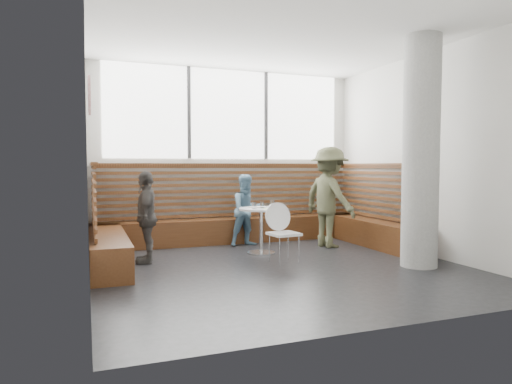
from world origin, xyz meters
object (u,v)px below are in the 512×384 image
object	(u,v)px
cafe_table	(261,221)
cafe_chair	(282,228)
concrete_column	(421,152)
child_back	(247,210)
adult_man	(329,197)
child_left	(146,217)

from	to	relation	value
cafe_table	cafe_chair	bearing A→B (deg)	-86.22
concrete_column	child_back	xyz separation A→B (m)	(-1.72, 2.41, -0.97)
cafe_chair	adult_man	world-z (taller)	adult_man
concrete_column	adult_man	size ratio (longest dim) A/B	1.84
cafe_table	adult_man	bearing A→B (deg)	7.01
concrete_column	cafe_table	distance (m)	2.63
cafe_chair	child_back	distance (m)	1.49
adult_man	child_left	world-z (taller)	adult_man
concrete_column	cafe_chair	size ratio (longest dim) A/B	3.66
cafe_chair	adult_man	bearing A→B (deg)	26.75
child_back	child_left	size ratio (longest dim) A/B	0.94
cafe_table	child_back	size ratio (longest dim) A/B	0.58
cafe_table	child_left	world-z (taller)	child_left
concrete_column	cafe_table	xyz separation A→B (m)	(-1.74, 1.65, -1.07)
cafe_chair	child_left	distance (m)	1.99
child_left	child_back	bearing A→B (deg)	123.62
adult_man	child_back	size ratio (longest dim) A/B	1.38
adult_man	cafe_table	bearing A→B (deg)	84.42
cafe_table	child_left	size ratio (longest dim) A/B	0.55
cafe_chair	child_left	world-z (taller)	child_left
concrete_column	child_left	xyz separation A→B (m)	(-3.55, 1.61, -0.93)
adult_man	child_left	bearing A→B (deg)	81.05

